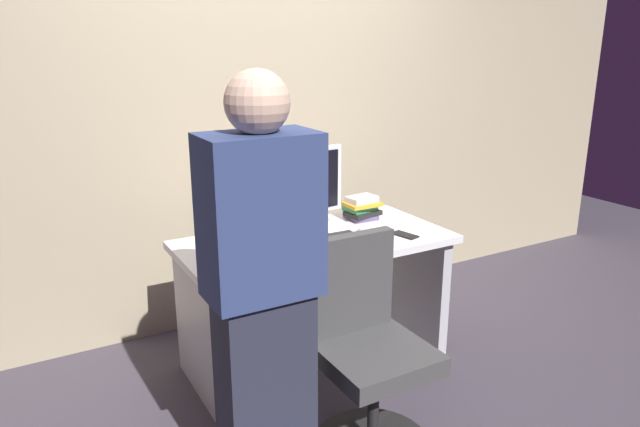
{
  "coord_description": "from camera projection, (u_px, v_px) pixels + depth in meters",
  "views": [
    {
      "loc": [
        -1.41,
        -2.53,
        1.72
      ],
      "look_at": [
        0.0,
        -0.05,
        0.87
      ],
      "focal_mm": 32.71,
      "sensor_mm": 36.0,
      "label": 1
    }
  ],
  "objects": [
    {
      "name": "ground_plane",
      "position": [
        316.0,
        360.0,
        3.27
      ],
      "size": [
        9.0,
        9.0,
        0.0
      ],
      "primitive_type": "plane",
      "color": "#3D3842"
    },
    {
      "name": "wall_back",
      "position": [
        250.0,
        79.0,
        3.51
      ],
      "size": [
        6.4,
        0.1,
        3.0
      ],
      "primitive_type": "cube",
      "color": "tan",
      "rests_on": "ground"
    },
    {
      "name": "desk",
      "position": [
        315.0,
        278.0,
        3.13
      ],
      "size": [
        1.42,
        0.7,
        0.72
      ],
      "color": "white",
      "rests_on": "ground"
    },
    {
      "name": "office_chair",
      "position": [
        367.0,
        357.0,
        2.48
      ],
      "size": [
        0.52,
        0.52,
        0.94
      ],
      "color": "black",
      "rests_on": "ground"
    },
    {
      "name": "person_at_desk",
      "position": [
        263.0,
        296.0,
        2.09
      ],
      "size": [
        0.4,
        0.24,
        1.64
      ],
      "color": "#262838",
      "rests_on": "ground"
    },
    {
      "name": "monitor",
      "position": [
        299.0,
        186.0,
        3.09
      ],
      "size": [
        0.54,
        0.16,
        0.46
      ],
      "color": "silver",
      "rests_on": "desk"
    },
    {
      "name": "keyboard",
      "position": [
        320.0,
        241.0,
        2.99
      ],
      "size": [
        0.43,
        0.14,
        0.02
      ],
      "primitive_type": "cube",
      "rotation": [
        0.0,
        0.0,
        -0.03
      ],
      "color": "#262626",
      "rests_on": "desk"
    },
    {
      "name": "mouse",
      "position": [
        365.0,
        230.0,
        3.14
      ],
      "size": [
        0.06,
        0.1,
        0.03
      ],
      "primitive_type": "ellipsoid",
      "color": "white",
      "rests_on": "desk"
    },
    {
      "name": "cup_near_keyboard",
      "position": [
        265.0,
        252.0,
        2.73
      ],
      "size": [
        0.06,
        0.06,
        0.09
      ],
      "primitive_type": "cylinder",
      "color": "silver",
      "rests_on": "desk"
    },
    {
      "name": "cup_by_monitor",
      "position": [
        210.0,
        237.0,
        2.95
      ],
      "size": [
        0.08,
        0.08,
        0.09
      ],
      "primitive_type": "cylinder",
      "color": "silver",
      "rests_on": "desk"
    },
    {
      "name": "book_stack",
      "position": [
        361.0,
        208.0,
        3.38
      ],
      "size": [
        0.21,
        0.17,
        0.14
      ],
      "color": "#594C72",
      "rests_on": "desk"
    },
    {
      "name": "cell_phone",
      "position": [
        405.0,
        235.0,
        3.11
      ],
      "size": [
        0.1,
        0.16,
        0.01
      ],
      "primitive_type": "cube",
      "rotation": [
        0.0,
        0.0,
        0.24
      ],
      "color": "black",
      "rests_on": "desk"
    }
  ]
}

